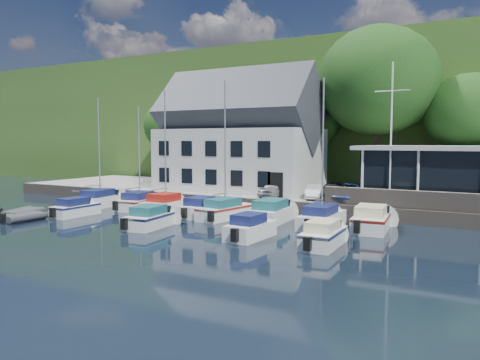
{
  "coord_description": "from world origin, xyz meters",
  "views": [
    {
      "loc": [
        13.91,
        -20.78,
        5.47
      ],
      "look_at": [
        -2.74,
        9.0,
        2.59
      ],
      "focal_mm": 35.0,
      "sensor_mm": 36.0,
      "label": 1
    }
  ],
  "objects_px": {
    "car_dgrey": "(331,191)",
    "dinghy_0": "(23,212)",
    "boat_r1_0": "(99,152)",
    "harbor_building": "(239,142)",
    "boat_r1_2": "(165,152)",
    "boat_r1_1": "(139,155)",
    "club_pavilion": "(454,174)",
    "boat_r2_2": "(151,216)",
    "car_blue": "(351,192)",
    "boat_r2_3": "(250,226)",
    "boat_r2_0": "(76,207)",
    "boat_r1_7": "(372,218)",
    "boat_r1_4": "(225,155)",
    "boat_r1_3": "(202,207)",
    "boat_r2_4": "(324,233)",
    "boat_r1_5": "(272,210)",
    "car_white": "(314,192)",
    "dinghy_1": "(22,216)",
    "boat_r1_6": "(323,158)",
    "car_silver": "(274,189)",
    "flagpole": "(391,134)"
  },
  "relations": [
    {
      "from": "harbor_building",
      "to": "dinghy_0",
      "type": "xyz_separation_m",
      "value": [
        -8.86,
        -15.93,
        -4.97
      ]
    },
    {
      "from": "car_dgrey",
      "to": "dinghy_1",
      "type": "height_order",
      "value": "car_dgrey"
    },
    {
      "from": "boat_r1_6",
      "to": "boat_r1_7",
      "type": "xyz_separation_m",
      "value": [
        3.01,
        0.49,
        -3.63
      ]
    },
    {
      "from": "car_blue",
      "to": "dinghy_1",
      "type": "height_order",
      "value": "car_blue"
    },
    {
      "from": "car_silver",
      "to": "boat_r1_4",
      "type": "xyz_separation_m",
      "value": [
        -1.01,
        -5.96,
        2.86
      ]
    },
    {
      "from": "club_pavilion",
      "to": "boat_r2_0",
      "type": "height_order",
      "value": "club_pavilion"
    },
    {
      "from": "car_white",
      "to": "boat_r2_3",
      "type": "xyz_separation_m",
      "value": [
        0.37,
        -11.23,
        -0.83
      ]
    },
    {
      "from": "harbor_building",
      "to": "dinghy_1",
      "type": "relative_size",
      "value": 4.78
    },
    {
      "from": "boat_r1_1",
      "to": "boat_r1_5",
      "type": "distance_m",
      "value": 12.31
    },
    {
      "from": "boat_r1_2",
      "to": "boat_r1_1",
      "type": "bearing_deg",
      "value": 171.42
    },
    {
      "from": "boat_r2_2",
      "to": "car_dgrey",
      "type": "bearing_deg",
      "value": 49.81
    },
    {
      "from": "boat_r1_2",
      "to": "boat_r1_4",
      "type": "distance_m",
      "value": 5.32
    },
    {
      "from": "club_pavilion",
      "to": "car_dgrey",
      "type": "relative_size",
      "value": 3.24
    },
    {
      "from": "car_dgrey",
      "to": "dinghy_0",
      "type": "xyz_separation_m",
      "value": [
        -18.45,
        -13.36,
        -1.21
      ]
    },
    {
      "from": "car_white",
      "to": "boat_r2_3",
      "type": "height_order",
      "value": "car_white"
    },
    {
      "from": "car_blue",
      "to": "boat_r2_3",
      "type": "relative_size",
      "value": 0.82
    },
    {
      "from": "boat_r2_4",
      "to": "dinghy_0",
      "type": "distance_m",
      "value": 21.96
    },
    {
      "from": "boat_r1_3",
      "to": "car_white",
      "type": "bearing_deg",
      "value": 42.46
    },
    {
      "from": "harbor_building",
      "to": "dinghy_1",
      "type": "xyz_separation_m",
      "value": [
        -7.43,
        -17.03,
        -5.0
      ]
    },
    {
      "from": "boat_r1_7",
      "to": "boat_r1_4",
      "type": "bearing_deg",
      "value": 178.37
    },
    {
      "from": "car_dgrey",
      "to": "dinghy_1",
      "type": "xyz_separation_m",
      "value": [
        -17.02,
        -14.45,
        -1.24
      ]
    },
    {
      "from": "club_pavilion",
      "to": "boat_r1_1",
      "type": "height_order",
      "value": "boat_r1_1"
    },
    {
      "from": "club_pavilion",
      "to": "boat_r2_2",
      "type": "relative_size",
      "value": 2.32
    },
    {
      "from": "car_blue",
      "to": "boat_r2_2",
      "type": "xyz_separation_m",
      "value": [
        -9.55,
        -11.31,
        -1.0
      ]
    },
    {
      "from": "boat_r1_4",
      "to": "boat_r1_6",
      "type": "xyz_separation_m",
      "value": [
        6.99,
        0.27,
        -0.1
      ]
    },
    {
      "from": "car_silver",
      "to": "car_dgrey",
      "type": "relative_size",
      "value": 0.93
    },
    {
      "from": "boat_r2_3",
      "to": "dinghy_0",
      "type": "height_order",
      "value": "boat_r2_3"
    },
    {
      "from": "harbor_building",
      "to": "car_white",
      "type": "height_order",
      "value": "harbor_building"
    },
    {
      "from": "flagpole",
      "to": "boat_r1_7",
      "type": "xyz_separation_m",
      "value": [
        -0.03,
        -4.93,
        -5.16
      ]
    },
    {
      "from": "boat_r2_0",
      "to": "boat_r2_3",
      "type": "xyz_separation_m",
      "value": [
        14.79,
        -0.75,
        0.04
      ]
    },
    {
      "from": "boat_r1_3",
      "to": "boat_r2_4",
      "type": "distance_m",
      "value": 11.89
    },
    {
      "from": "dinghy_1",
      "to": "boat_r1_2",
      "type": "bearing_deg",
      "value": 51.16
    },
    {
      "from": "car_silver",
      "to": "dinghy_1",
      "type": "bearing_deg",
      "value": -133.26
    },
    {
      "from": "flagpole",
      "to": "boat_r2_2",
      "type": "relative_size",
      "value": 1.74
    },
    {
      "from": "harbor_building",
      "to": "boat_r1_6",
      "type": "distance_m",
      "value": 14.46
    },
    {
      "from": "club_pavilion",
      "to": "boat_r2_3",
      "type": "distance_m",
      "value": 16.88
    },
    {
      "from": "boat_r1_0",
      "to": "harbor_building",
      "type": "bearing_deg",
      "value": 41.78
    },
    {
      "from": "boat_r1_1",
      "to": "boat_r2_3",
      "type": "distance_m",
      "value": 14.75
    },
    {
      "from": "car_dgrey",
      "to": "car_blue",
      "type": "height_order",
      "value": "car_blue"
    },
    {
      "from": "car_silver",
      "to": "car_blue",
      "type": "distance_m",
      "value": 6.11
    },
    {
      "from": "boat_r2_0",
      "to": "boat_r2_3",
      "type": "distance_m",
      "value": 14.81
    },
    {
      "from": "harbor_building",
      "to": "boat_r2_3",
      "type": "distance_m",
      "value": 17.58
    },
    {
      "from": "car_dgrey",
      "to": "dinghy_0",
      "type": "distance_m",
      "value": 22.81
    },
    {
      "from": "car_white",
      "to": "boat_r1_1",
      "type": "bearing_deg",
      "value": -171.24
    },
    {
      "from": "boat_r2_0",
      "to": "boat_r2_2",
      "type": "height_order",
      "value": "boat_r2_2"
    },
    {
      "from": "boat_r2_4",
      "to": "dinghy_0",
      "type": "xyz_separation_m",
      "value": [
        -21.9,
        -1.64,
        -0.31
      ]
    },
    {
      "from": "car_blue",
      "to": "boat_r1_0",
      "type": "xyz_separation_m",
      "value": [
        -19.2,
        -6.23,
        2.81
      ]
    },
    {
      "from": "boat_r1_0",
      "to": "dinghy_1",
      "type": "bearing_deg",
      "value": -94.35
    },
    {
      "from": "boat_r1_0",
      "to": "boat_r1_2",
      "type": "height_order",
      "value": "boat_r1_2"
    },
    {
      "from": "harbor_building",
      "to": "car_dgrey",
      "type": "bearing_deg",
      "value": -15.01
    }
  ]
}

